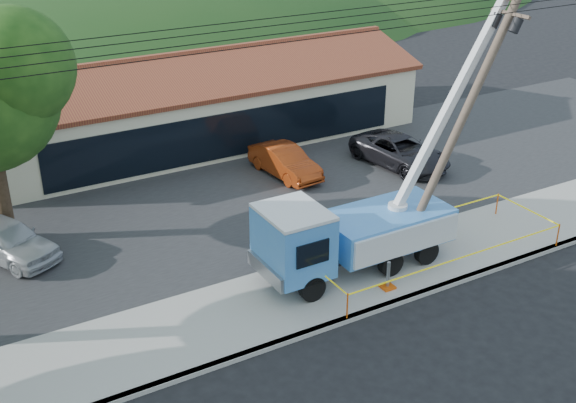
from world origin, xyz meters
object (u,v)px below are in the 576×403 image
Objects in this scene: car_silver at (10,260)px; car_red at (285,177)px; car_dark at (399,167)px; leaning_pole at (462,119)px; utility_truck at (351,229)px.

car_silver is 12.63m from car_red.
car_dark is (17.84, -0.09, 0.00)m from car_silver.
car_silver is at bearing 171.98° from car_dark.
car_silver is at bearing -178.28° from car_red.
car_red is 5.57m from car_dark.
leaning_pole is 2.23× the size of car_red.
car_dark reaches higher than car_red.
utility_truck is 10.33m from car_dark.
utility_truck is at bearing -110.16° from car_red.
car_dark is (3.42, 7.38, -5.17)m from leaning_pole.
leaning_pole is at bearing -55.33° from car_silver.
car_silver is at bearing 146.01° from utility_truck.
leaning_pole is 17.05m from car_silver.
car_red is at bearing 154.70° from car_dark.
utility_truck is at bearing -61.94° from car_silver.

